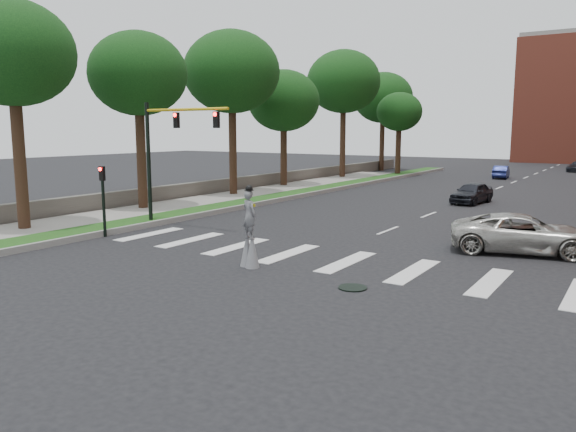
{
  "coord_description": "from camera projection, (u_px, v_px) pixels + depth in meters",
  "views": [
    {
      "loc": [
        10.39,
        -17.23,
        4.87
      ],
      "look_at": [
        -0.66,
        0.0,
        1.7
      ],
      "focal_mm": 35.0,
      "sensor_mm": 36.0,
      "label": 1
    }
  ],
  "objects": [
    {
      "name": "ground_plane",
      "position": [
        303.0,
        263.0,
        20.62
      ],
      "size": [
        160.0,
        160.0,
        0.0
      ],
      "primitive_type": "plane",
      "color": "black",
      "rests_on": "ground"
    },
    {
      "name": "grass_median",
      "position": [
        310.0,
        191.0,
        43.38
      ],
      "size": [
        2.0,
        60.0,
        0.25
      ],
      "primitive_type": "cube",
      "color": "#184313",
      "rests_on": "ground"
    },
    {
      "name": "median_curb",
      "position": [
        321.0,
        192.0,
        42.81
      ],
      "size": [
        0.2,
        60.0,
        0.28
      ],
      "primitive_type": "cube",
      "color": "gray",
      "rests_on": "ground"
    },
    {
      "name": "sidewalk_left",
      "position": [
        192.0,
        203.0,
        36.66
      ],
      "size": [
        4.0,
        60.0,
        0.18
      ],
      "primitive_type": "cube",
      "color": "gray",
      "rests_on": "ground"
    },
    {
      "name": "stone_wall",
      "position": [
        266.0,
        180.0,
        47.91
      ],
      "size": [
        0.5,
        56.0,
        1.1
      ],
      "primitive_type": "cube",
      "color": "#524D46",
      "rests_on": "ground"
    },
    {
      "name": "manhole",
      "position": [
        353.0,
        288.0,
        17.36
      ],
      "size": [
        0.9,
        0.9,
        0.04
      ],
      "primitive_type": "cylinder",
      "color": "black",
      "rests_on": "ground"
    },
    {
      "name": "traffic_signal",
      "position": [
        166.0,
        144.0,
        27.7
      ],
      "size": [
        5.3,
        0.23,
        6.2
      ],
      "color": "black",
      "rests_on": "ground"
    },
    {
      "name": "secondary_signal",
      "position": [
        103.0,
        194.0,
        25.4
      ],
      "size": [
        0.25,
        0.21,
        3.23
      ],
      "color": "black",
      "rests_on": "ground"
    },
    {
      "name": "stilt_performer",
      "position": [
        250.0,
        235.0,
        19.9
      ],
      "size": [
        0.82,
        0.63,
        2.94
      ],
      "rotation": [
        0.0,
        0.0,
        2.81
      ],
      "color": "black",
      "rests_on": "ground"
    },
    {
      "name": "suv_crossing",
      "position": [
        524.0,
        234.0,
        22.24
      ],
      "size": [
        6.02,
        3.84,
        1.55
      ],
      "primitive_type": "imported",
      "rotation": [
        0.0,
        0.0,
        1.82
      ],
      "color": "#B7B4AC",
      "rests_on": "ground"
    },
    {
      "name": "car_near",
      "position": [
        472.0,
        193.0,
        37.17
      ],
      "size": [
        2.19,
        4.32,
        1.41
      ],
      "primitive_type": "imported",
      "rotation": [
        0.0,
        0.0,
        -0.13
      ],
      "color": "black",
      "rests_on": "ground"
    },
    {
      "name": "car_mid",
      "position": [
        501.0,
        172.0,
        56.25
      ],
      "size": [
        1.78,
        3.98,
        1.27
      ],
      "primitive_type": "imported",
      "rotation": [
        0.0,
        0.0,
        3.26
      ],
      "color": "navy",
      "rests_on": "ground"
    },
    {
      "name": "tree_0",
      "position": [
        12.0,
        54.0,
        25.71
      ],
      "size": [
        5.73,
        5.73,
        10.78
      ],
      "color": "black",
      "rests_on": "ground"
    },
    {
      "name": "tree_1",
      "position": [
        138.0,
        75.0,
        32.8
      ],
      "size": [
        5.75,
        5.75,
        10.54
      ],
      "color": "black",
      "rests_on": "ground"
    },
    {
      "name": "tree_2",
      "position": [
        232.0,
        72.0,
        40.04
      ],
      "size": [
        6.91,
        6.91,
        11.87
      ],
      "color": "black",
      "rests_on": "ground"
    },
    {
      "name": "tree_3",
      "position": [
        284.0,
        101.0,
        46.79
      ],
      "size": [
        6.01,
        6.01,
        9.79
      ],
      "color": "black",
      "rests_on": "ground"
    },
    {
      "name": "tree_4",
      "position": [
        344.0,
        82.0,
        54.74
      ],
      "size": [
        7.19,
        7.19,
        12.54
      ],
      "color": "black",
      "rests_on": "ground"
    },
    {
      "name": "tree_5",
      "position": [
        383.0,
        98.0,
        65.71
      ],
      "size": [
        6.93,
        6.93,
        11.48
      ],
      "color": "black",
      "rests_on": "ground"
    },
    {
      "name": "tree_6",
      "position": [
        399.0,
        112.0,
        58.43
      ],
      "size": [
        4.74,
        4.74,
        8.69
      ],
      "color": "black",
      "rests_on": "ground"
    }
  ]
}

